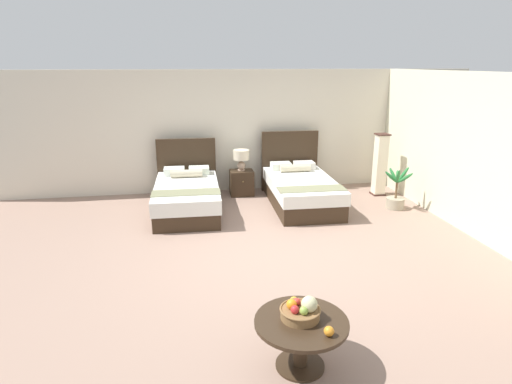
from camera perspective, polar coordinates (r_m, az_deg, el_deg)
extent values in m
cube|color=gray|center=(6.20, 1.37, -8.40)|extent=(10.37, 10.39, 0.02)
cube|color=beige|center=(9.06, -2.71, 8.13)|extent=(10.37, 0.12, 2.51)
cube|color=beige|center=(7.53, 27.10, 4.47)|extent=(0.12, 5.99, 2.51)
cube|color=#342517|center=(7.94, -9.16, -1.68)|extent=(1.15, 2.07, 0.27)
cube|color=white|center=(7.86, -9.25, 0.11)|extent=(1.19, 2.11, 0.25)
cube|color=#342517|center=(8.83, -9.24, 3.28)|extent=(1.18, 0.09, 1.18)
cube|color=white|center=(8.55, -10.88, 2.75)|extent=(0.40, 0.31, 0.14)
cube|color=silver|center=(8.54, -7.63, 2.89)|extent=(0.40, 0.31, 0.14)
cylinder|color=beige|center=(8.31, -9.28, 2.46)|extent=(0.61, 0.16, 0.15)
cube|color=gray|center=(7.33, -9.34, -0.06)|extent=(1.17, 0.41, 0.01)
cube|color=#342517|center=(8.22, 6.08, -0.77)|extent=(1.17, 2.14, 0.31)
cube|color=white|center=(8.15, 6.14, 1.01)|extent=(1.21, 2.18, 0.22)
cube|color=#342517|center=(9.12, 4.51, 4.17)|extent=(1.20, 0.09, 1.27)
cube|color=silver|center=(8.80, 3.34, 3.49)|extent=(0.41, 0.31, 0.14)
cube|color=white|center=(8.91, 6.46, 3.58)|extent=(0.41, 0.31, 0.14)
cylinder|color=beige|center=(8.62, 5.27, 3.20)|extent=(0.62, 0.16, 0.15)
cube|color=gray|center=(7.48, 7.45, 0.44)|extent=(1.19, 0.41, 0.01)
cube|color=#342517|center=(8.81, -1.92, 1.24)|extent=(0.48, 0.38, 0.52)
sphere|color=tan|center=(8.60, -1.75, 1.38)|extent=(0.02, 0.02, 0.02)
cylinder|color=tan|center=(8.76, -1.96, 2.97)|extent=(0.15, 0.15, 0.02)
ellipsoid|color=tan|center=(8.74, -1.97, 3.57)|extent=(0.17, 0.17, 0.17)
cylinder|color=#99844C|center=(8.72, -1.97, 4.24)|extent=(0.02, 0.02, 0.04)
cylinder|color=beige|center=(8.69, -1.98, 5.01)|extent=(0.32, 0.32, 0.20)
cylinder|color=#342517|center=(4.19, 5.89, -22.01)|extent=(0.44, 0.44, 0.02)
cylinder|color=#342517|center=(4.06, 5.98, -19.71)|extent=(0.13, 0.13, 0.44)
cylinder|color=#342517|center=(3.93, 6.09, -16.92)|extent=(0.83, 0.83, 0.04)
cylinder|color=olive|center=(3.92, 5.91, -15.87)|extent=(0.35, 0.35, 0.09)
torus|color=olive|center=(3.90, 5.93, -15.33)|extent=(0.37, 0.37, 0.02)
sphere|color=#89A943|center=(3.82, 6.42, -15.49)|extent=(0.08, 0.08, 0.08)
sphere|color=beige|center=(3.86, 7.14, -14.66)|extent=(0.15, 0.15, 0.15)
sphere|color=gold|center=(3.94, 6.65, -14.47)|extent=(0.08, 0.08, 0.08)
sphere|color=#B9332E|center=(3.95, 5.49, -14.41)|extent=(0.07, 0.07, 0.07)
sphere|color=orange|center=(3.89, 4.77, -14.74)|extent=(0.09, 0.09, 0.09)
sphere|color=red|center=(3.83, 5.22, -15.40)|extent=(0.08, 0.08, 0.08)
sphere|color=gold|center=(4.11, 5.10, -14.27)|extent=(0.08, 0.08, 0.08)
sphere|color=orange|center=(3.74, 9.73, -17.88)|extent=(0.09, 0.09, 0.09)
cube|color=#42261F|center=(9.26, 15.94, -0.21)|extent=(0.26, 0.26, 0.03)
cube|color=#F5E9CA|center=(9.10, 16.25, 3.55)|extent=(0.22, 0.22, 1.22)
cube|color=#42261F|center=(8.98, 16.58, 7.41)|extent=(0.26, 0.26, 0.02)
cylinder|color=tan|center=(8.44, 18.10, -1.43)|extent=(0.34, 0.34, 0.20)
cylinder|color=brown|center=(8.37, 18.26, 0.22)|extent=(0.04, 0.04, 0.30)
ellipsoid|color=#2E7C3D|center=(8.35, 19.06, 2.19)|extent=(0.25, 0.06, 0.32)
ellipsoid|color=#2E7C3D|center=(8.42, 18.41, 2.00)|extent=(0.15, 0.24, 0.25)
ellipsoid|color=#2E7C3D|center=(8.34, 17.89, 2.16)|extent=(0.16, 0.20, 0.30)
ellipsoid|color=#2E7C3D|center=(8.27, 17.64, 1.91)|extent=(0.28, 0.10, 0.26)
ellipsoid|color=#2E7C3D|center=(8.18, 18.46, 1.98)|extent=(0.16, 0.27, 0.34)
ellipsoid|color=#2E7C3D|center=(8.25, 19.32, 1.77)|extent=(0.22, 0.28, 0.29)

